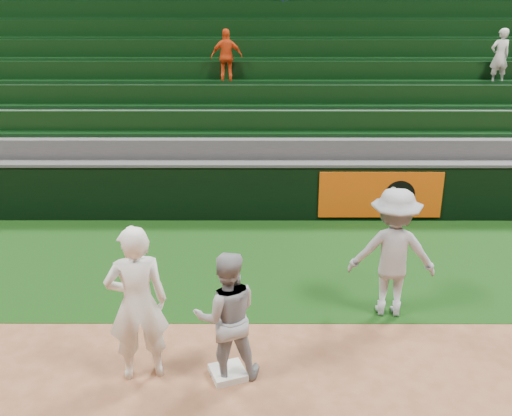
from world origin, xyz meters
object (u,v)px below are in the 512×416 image
Objects in this scene: first_base at (228,373)px; base_coach at (393,253)px; baserunner at (227,316)px; first_baseman at (137,304)px.

first_base is 2.98m from base_coach.
base_coach is at bearing -155.89° from baserunner.
baserunner is (-0.00, 0.04, 0.80)m from first_base.
first_base is at bearing 39.50° from base_coach.
base_coach reaches higher than first_base.
base_coach is (2.36, 1.53, 0.15)m from baserunner.
first_base is at bearing 163.55° from first_baseman.
base_coach reaches higher than baserunner.
base_coach is (2.35, 1.57, 0.94)m from first_base.
first_base is 1.46m from first_baseman.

